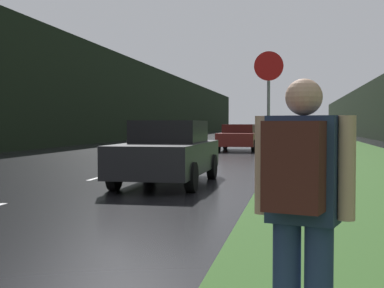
# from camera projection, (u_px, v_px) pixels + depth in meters

# --- Properties ---
(grass_verge) EXTENTS (6.00, 240.00, 0.02)m
(grass_verge) POSITION_uv_depth(u_px,v_px,m) (325.00, 144.00, 38.47)
(grass_verge) COLOR #386028
(grass_verge) RESTS_ON ground_plane
(lane_stripe_c) EXTENTS (0.12, 3.00, 0.01)m
(lane_stripe_c) POSITION_uv_depth(u_px,v_px,m) (108.00, 175.00, 15.20)
(lane_stripe_c) COLOR silver
(lane_stripe_c) RESTS_ON ground_plane
(lane_stripe_d) EXTENTS (0.12, 3.00, 0.01)m
(lane_stripe_d) POSITION_uv_depth(u_px,v_px,m) (166.00, 159.00, 22.07)
(lane_stripe_d) COLOR silver
(lane_stripe_d) RESTS_ON ground_plane
(lane_stripe_e) EXTENTS (0.12, 3.00, 0.01)m
(lane_stripe_e) POSITION_uv_depth(u_px,v_px,m) (197.00, 151.00, 28.94)
(lane_stripe_e) COLOR silver
(lane_stripe_e) RESTS_ON ground_plane
(lane_stripe_f) EXTENTS (0.12, 3.00, 0.01)m
(lane_stripe_f) POSITION_uv_depth(u_px,v_px,m) (215.00, 146.00, 35.81)
(lane_stripe_f) COLOR silver
(lane_stripe_f) RESTS_ON ground_plane
(treeline_far_side) EXTENTS (2.00, 140.00, 7.46)m
(treeline_far_side) POSITION_uv_depth(u_px,v_px,m) (130.00, 100.00, 51.51)
(treeline_far_side) COLOR black
(treeline_far_side) RESTS_ON ground_plane
(stop_sign) EXTENTS (0.68, 0.07, 3.15)m
(stop_sign) POSITION_uv_depth(u_px,v_px,m) (269.00, 104.00, 12.45)
(stop_sign) COLOR slate
(stop_sign) RESTS_ON ground_plane
(hitchhiker_with_backpack) EXTENTS (0.58, 0.49, 1.72)m
(hitchhiker_with_backpack) POSITION_uv_depth(u_px,v_px,m) (301.00, 204.00, 3.11)
(hitchhiker_with_backpack) COLOR navy
(hitchhiker_with_backpack) RESTS_ON ground_plane
(car_passing_near) EXTENTS (1.93, 4.65, 1.54)m
(car_passing_near) POSITION_uv_depth(u_px,v_px,m) (168.00, 152.00, 12.99)
(car_passing_near) COLOR black
(car_passing_near) RESTS_ON ground_plane
(car_passing_far) EXTENTS (2.04, 4.59, 1.44)m
(car_passing_far) POSITION_uv_depth(u_px,v_px,m) (239.00, 137.00, 29.27)
(car_passing_far) COLOR maroon
(car_passing_far) RESTS_ON ground_plane
(car_oncoming) EXTENTS (1.87, 4.42, 1.43)m
(car_oncoming) POSITION_uv_depth(u_px,v_px,m) (181.00, 135.00, 35.56)
(car_oncoming) COLOR black
(car_oncoming) RESTS_ON ground_plane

